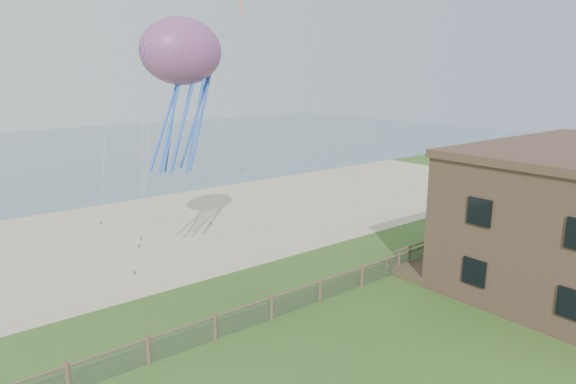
# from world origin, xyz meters

# --- Properties ---
(ground) EXTENTS (160.00, 160.00, 0.00)m
(ground) POSITION_xyz_m (0.00, 0.00, 0.00)
(ground) COLOR #32511B
(ground) RESTS_ON ground
(sand_beach) EXTENTS (72.00, 20.00, 0.02)m
(sand_beach) POSITION_xyz_m (0.00, 22.00, 0.00)
(sand_beach) COLOR tan
(sand_beach) RESTS_ON ground
(ocean) EXTENTS (160.00, 68.00, 0.02)m
(ocean) POSITION_xyz_m (0.00, 66.00, 0.00)
(ocean) COLOR slate
(ocean) RESTS_ON ground
(chainlink_fence) EXTENTS (36.20, 0.20, 1.25)m
(chainlink_fence) POSITION_xyz_m (0.00, 6.00, 0.55)
(chainlink_fence) COLOR brown
(chainlink_fence) RESTS_ON ground
(motel_deck) EXTENTS (15.00, 2.00, 0.50)m
(motel_deck) POSITION_xyz_m (13.00, 5.00, 0.25)
(motel_deck) COLOR brown
(motel_deck) RESTS_ON ground
(picnic_table) EXTENTS (1.62, 1.28, 0.65)m
(picnic_table) POSITION_xyz_m (7.57, 0.52, 0.32)
(picnic_table) COLOR brown
(picnic_table) RESTS_ON ground
(octopus_kite) EXTENTS (4.68, 4.13, 8.01)m
(octopus_kite) POSITION_xyz_m (-3.81, 12.17, 10.11)
(octopus_kite) COLOR orange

